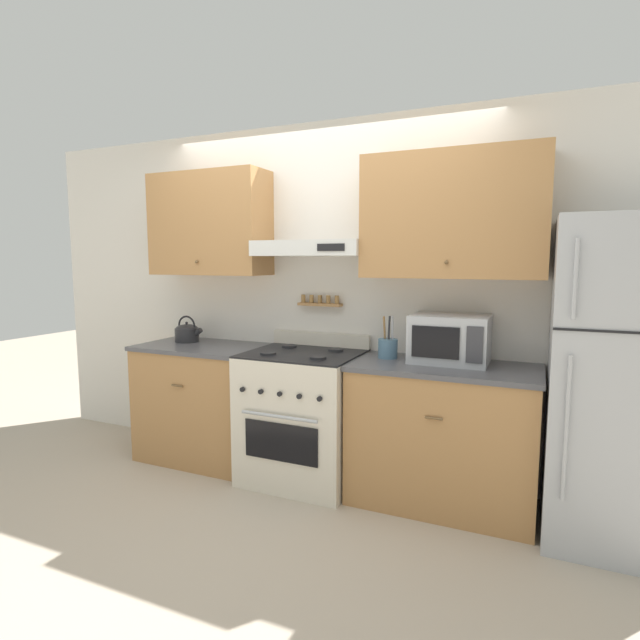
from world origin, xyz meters
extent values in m
plane|color=#B2A38E|center=(0.00, 0.00, 0.00)|extent=(16.00, 16.00, 0.00)
cube|color=silver|center=(0.00, 0.65, 1.27)|extent=(5.20, 0.08, 2.55)
cube|color=#AD7A47|center=(-0.88, 0.45, 1.83)|extent=(0.95, 0.33, 0.78)
sphere|color=brown|center=(-0.88, 0.27, 1.54)|extent=(0.02, 0.02, 0.02)
cube|color=#AD7A47|center=(0.97, 0.45, 1.83)|extent=(1.13, 0.33, 0.78)
sphere|color=brown|center=(0.97, 0.27, 1.54)|extent=(0.02, 0.02, 0.02)
cube|color=silver|center=(0.00, 0.43, 1.64)|extent=(0.80, 0.37, 0.11)
cube|color=black|center=(0.23, 0.24, 1.64)|extent=(0.19, 0.01, 0.05)
cube|color=#AD7A47|center=(0.00, 0.57, 1.23)|extent=(0.34, 0.07, 0.02)
cylinder|color=olive|center=(-0.14, 0.57, 1.27)|extent=(0.03, 0.03, 0.06)
cylinder|color=olive|center=(-0.07, 0.57, 1.27)|extent=(0.03, 0.03, 0.06)
cylinder|color=olive|center=(0.00, 0.57, 1.27)|extent=(0.03, 0.03, 0.06)
cylinder|color=olive|center=(0.07, 0.57, 1.27)|extent=(0.03, 0.03, 0.06)
cylinder|color=olive|center=(0.14, 0.57, 1.27)|extent=(0.03, 0.03, 0.06)
cube|color=#AD7A47|center=(-0.88, 0.32, 0.43)|extent=(0.95, 0.59, 0.87)
cube|color=#4C4C51|center=(-0.88, 0.32, 0.89)|extent=(0.98, 0.62, 0.03)
cylinder|color=brown|center=(-0.88, 0.01, 0.65)|extent=(0.10, 0.01, 0.01)
cube|color=#AD7A47|center=(0.97, 0.32, 0.43)|extent=(1.13, 0.59, 0.87)
cube|color=#4C4C51|center=(0.97, 0.32, 0.89)|extent=(1.15, 0.62, 0.03)
cylinder|color=brown|center=(0.97, 0.01, 0.65)|extent=(0.10, 0.01, 0.01)
cube|color=beige|center=(0.00, 0.28, 0.45)|extent=(0.77, 0.65, 0.90)
cube|color=black|center=(0.00, -0.06, 0.38)|extent=(0.53, 0.01, 0.25)
cylinder|color=#ADAFB5|center=(0.00, -0.08, 0.56)|extent=(0.54, 0.02, 0.02)
cube|color=black|center=(0.00, 0.28, 0.91)|extent=(0.77, 0.65, 0.01)
cylinder|color=#232326|center=(-0.19, 0.12, 0.92)|extent=(0.11, 0.11, 0.02)
cylinder|color=#232326|center=(0.19, 0.12, 0.92)|extent=(0.11, 0.11, 0.02)
cylinder|color=#232326|center=(-0.19, 0.43, 0.92)|extent=(0.11, 0.11, 0.02)
cylinder|color=#232326|center=(0.19, 0.43, 0.92)|extent=(0.11, 0.11, 0.02)
cylinder|color=black|center=(-0.28, -0.06, 0.70)|extent=(0.03, 0.02, 0.03)
cylinder|color=black|center=(-0.14, -0.06, 0.70)|extent=(0.03, 0.02, 0.03)
cylinder|color=black|center=(0.00, -0.06, 0.70)|extent=(0.03, 0.02, 0.03)
cylinder|color=black|center=(0.14, -0.06, 0.70)|extent=(0.03, 0.02, 0.03)
cylinder|color=black|center=(0.28, -0.06, 0.70)|extent=(0.03, 0.02, 0.03)
cube|color=beige|center=(0.00, 0.58, 0.96)|extent=(0.77, 0.04, 0.10)
cube|color=#ADAFB5|center=(1.92, 0.27, 0.89)|extent=(0.72, 0.68, 1.78)
cube|color=black|center=(1.92, -0.08, 1.21)|extent=(0.72, 0.01, 0.01)
cylinder|color=#ADAFB5|center=(1.65, -0.09, 1.46)|extent=(0.02, 0.02, 0.39)
cylinder|color=#ADAFB5|center=(1.65, -0.09, 0.71)|extent=(0.02, 0.02, 0.75)
cylinder|color=#232326|center=(-1.09, 0.39, 0.96)|extent=(0.19, 0.19, 0.11)
ellipsoid|color=#232326|center=(-1.09, 0.39, 1.01)|extent=(0.17, 0.17, 0.06)
sphere|color=black|center=(-1.09, 0.39, 1.05)|extent=(0.02, 0.02, 0.02)
cylinder|color=#232326|center=(-1.00, 0.39, 0.97)|extent=(0.12, 0.04, 0.10)
torus|color=black|center=(-1.09, 0.39, 1.03)|extent=(0.17, 0.01, 0.17)
cube|color=#ADAFB5|center=(0.98, 0.41, 1.05)|extent=(0.48, 0.35, 0.31)
cube|color=black|center=(0.92, 0.23, 1.05)|extent=(0.29, 0.01, 0.20)
cube|color=#38383D|center=(1.15, 0.23, 1.05)|extent=(0.10, 0.01, 0.22)
cylinder|color=slate|center=(0.58, 0.39, 0.97)|extent=(0.13, 0.13, 0.13)
cylinder|color=olive|center=(0.55, 0.39, 1.10)|extent=(0.01, 0.05, 0.16)
cylinder|color=#28282B|center=(0.58, 0.40, 1.10)|extent=(0.01, 0.04, 0.16)
cylinder|color=#B2B2B7|center=(0.60, 0.40, 1.10)|extent=(0.01, 0.03, 0.16)
camera|label=1|loc=(1.49, -2.80, 1.55)|focal=28.00mm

